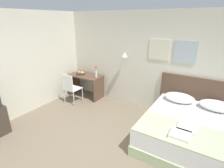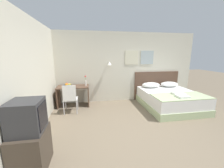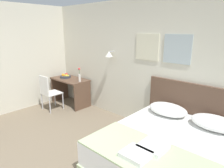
% 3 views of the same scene
% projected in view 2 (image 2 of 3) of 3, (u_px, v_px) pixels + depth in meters
% --- Properties ---
extents(ground_plane, '(24.00, 24.00, 0.00)m').
position_uv_depth(ground_plane, '(149.00, 136.00, 3.15)').
color(ground_plane, '#756651').
extents(wall_back, '(5.85, 0.31, 2.65)m').
position_uv_depth(wall_back, '(123.00, 67.00, 5.35)').
color(wall_back, beige).
rests_on(wall_back, ground_plane).
extents(wall_left, '(0.06, 5.56, 2.65)m').
position_uv_depth(wall_left, '(12.00, 86.00, 2.23)').
color(wall_left, beige).
rests_on(wall_left, ground_plane).
extents(bed, '(1.75, 1.97, 0.57)m').
position_uv_depth(bed, '(170.00, 100.00, 4.79)').
color(bed, '#B2C693').
rests_on(bed, ground_plane).
extents(headboard, '(1.87, 0.06, 1.13)m').
position_uv_depth(headboard, '(156.00, 85.00, 5.70)').
color(headboard, brown).
rests_on(headboard, ground_plane).
extents(pillow_left, '(0.70, 0.47, 0.19)m').
position_uv_depth(pillow_left, '(151.00, 85.00, 5.31)').
color(pillow_left, white).
rests_on(pillow_left, bed).
extents(pillow_right, '(0.70, 0.47, 0.19)m').
position_uv_depth(pillow_right, '(169.00, 84.00, 5.44)').
color(pillow_right, white).
rests_on(pillow_right, bed).
extents(throw_blanket, '(1.70, 0.79, 0.02)m').
position_uv_depth(throw_blanket, '(181.00, 96.00, 4.17)').
color(throw_blanket, '#B2C693').
rests_on(throw_blanket, bed).
extents(folded_towel_near_foot, '(0.32, 0.33, 0.06)m').
position_uv_depth(folded_towel_near_foot, '(178.00, 94.00, 4.30)').
color(folded_towel_near_foot, white).
rests_on(folded_towel_near_foot, throw_blanket).
extents(folded_towel_mid_bed, '(0.32, 0.30, 0.06)m').
position_uv_depth(folded_towel_mid_bed, '(182.00, 96.00, 4.02)').
color(folded_towel_mid_bed, white).
rests_on(folded_towel_mid_bed, throw_blanket).
extents(desk, '(1.08, 0.58, 0.73)m').
position_uv_depth(desk, '(73.00, 92.00, 4.87)').
color(desk, brown).
rests_on(desk, ground_plane).
extents(desk_chair, '(0.42, 0.42, 0.93)m').
position_uv_depth(desk_chair, '(70.00, 97.00, 4.23)').
color(desk_chair, white).
rests_on(desk_chair, ground_plane).
extents(fruit_bowl, '(0.29, 0.29, 0.12)m').
position_uv_depth(fruit_bowl, '(67.00, 85.00, 4.77)').
color(fruit_bowl, '#333842').
rests_on(fruit_bowl, desk).
extents(flower_vase, '(0.06, 0.06, 0.36)m').
position_uv_depth(flower_vase, '(86.00, 82.00, 4.86)').
color(flower_vase, silver).
rests_on(flower_vase, desk).
extents(tv_stand, '(0.48, 0.60, 0.66)m').
position_uv_depth(tv_stand, '(32.00, 150.00, 2.20)').
color(tv_stand, '#3D3328').
rests_on(tv_stand, ground_plane).
extents(television, '(0.47, 0.46, 0.50)m').
position_uv_depth(television, '(27.00, 116.00, 2.08)').
color(television, '#2D2D30').
rests_on(television, tv_stand).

